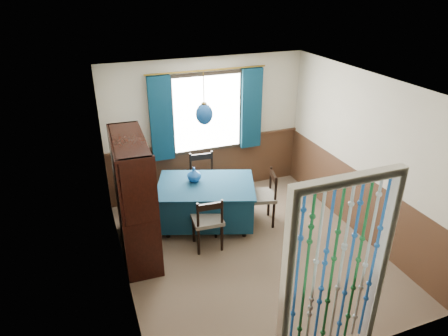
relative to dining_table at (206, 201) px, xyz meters
name	(u,v)px	position (x,y,z in m)	size (l,w,h in m)	color
floor	(250,251)	(0.38, -0.92, -0.42)	(4.00, 4.00, 0.00)	brown
ceiling	(256,85)	(0.38, -0.92, 2.08)	(4.00, 4.00, 0.00)	silver
wall_back	(206,128)	(0.38, 1.08, 0.83)	(3.60, 3.60, 0.00)	#C1B69D
wall_front	(341,267)	(0.38, -2.92, 0.83)	(3.60, 3.60, 0.00)	#C1B69D
wall_left	(118,200)	(-1.42, -0.92, 0.83)	(4.00, 4.00, 0.00)	#C1B69D
wall_right	(362,157)	(2.18, -0.92, 0.83)	(4.00, 4.00, 0.00)	#C1B69D
wainscot_back	(207,167)	(0.38, 1.06, 0.08)	(3.60, 3.60, 0.00)	#432919
wainscot_front	(331,324)	(0.38, -2.91, 0.08)	(3.60, 3.60, 0.00)	#432919
wainscot_left	(126,250)	(-1.41, -0.92, 0.08)	(4.00, 4.00, 0.00)	#432919
wainscot_right	(354,200)	(2.16, -0.92, 0.08)	(4.00, 4.00, 0.00)	#432919
window	(207,113)	(0.38, 1.03, 1.13)	(1.32, 0.12, 1.42)	black
doorway	(335,279)	(0.38, -2.86, 0.63)	(1.16, 0.12, 2.18)	silver
dining_table	(206,201)	(0.00, 0.00, 0.00)	(1.78, 1.50, 0.73)	#0C2B3E
chair_near	(208,221)	(-0.18, -0.61, 0.04)	(0.46, 0.44, 0.87)	black
chair_far	(204,179)	(0.16, 0.63, 0.07)	(0.50, 0.48, 0.94)	black
chair_left	(150,198)	(-0.85, 0.28, 0.08)	(0.60, 0.61, 0.96)	black
chair_right	(263,196)	(0.88, -0.28, 0.06)	(0.53, 0.55, 0.91)	black
sideboard	(136,215)	(-1.16, -0.33, 0.19)	(0.53, 1.39, 1.79)	black
pendant_lamp	(204,114)	(0.00, 0.00, 1.47)	(0.25, 0.25, 0.77)	olive
vase_table	(194,175)	(-0.13, 0.18, 0.41)	(0.21, 0.21, 0.22)	navy
bowl_shelf	(139,183)	(-1.10, -0.59, 0.82)	(0.20, 0.20, 0.05)	beige
vase_sideboard	(134,182)	(-1.10, -0.02, 0.56)	(0.18, 0.18, 0.19)	beige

